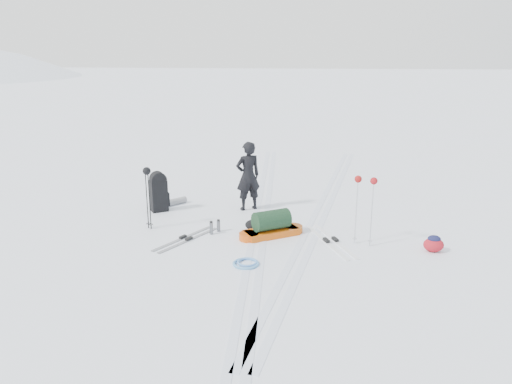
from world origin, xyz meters
TOP-DOWN VIEW (x-y plane):
  - ground at (0.00, 0.00)m, footprint 200.00×200.00m
  - ski_tracks at (0.61, 0.88)m, footprint 3.38×17.97m
  - skier at (-0.47, 1.64)m, footprint 0.75×0.67m
  - pulk_sled at (0.29, -0.13)m, footprint 1.47×1.17m
  - expedition_rucksack at (-2.59, 1.29)m, footprint 0.74×1.07m
  - ski_poles_black at (-2.44, -0.02)m, footprint 0.20×0.17m
  - ski_poles_silver at (2.19, -0.40)m, footprint 0.44×0.25m
  - touring_skis_grey at (-1.47, -0.58)m, footprint 1.06×1.67m
  - touring_skis_white at (1.55, -0.32)m, footprint 1.09×1.96m
  - rope_coil at (-0.02, -1.67)m, footprint 0.51×0.51m
  - small_daypack at (3.56, -0.58)m, footprint 0.50×0.48m
  - thermos_pair at (-0.94, -0.12)m, footprint 0.21×0.28m
  - stuff_sack at (-0.13, 0.18)m, footprint 0.43×0.36m

SIDE VIEW (x-z plane):
  - ground at x=0.00m, z-range 0.00..0.00m
  - ski_tracks at x=0.61m, z-range 0.00..0.01m
  - touring_skis_grey at x=-1.47m, z-range -0.02..0.05m
  - touring_skis_white at x=1.55m, z-range -0.02..0.05m
  - rope_coil at x=-0.02m, z-range 0.00..0.06m
  - stuff_sack at x=-0.13m, z-range 0.00..0.23m
  - thermos_pair at x=-0.94m, z-range -0.01..0.29m
  - small_daypack at x=3.56m, z-range -0.01..0.33m
  - pulk_sled at x=0.29m, z-range -0.07..0.50m
  - expedition_rucksack at x=-2.59m, z-range -0.04..0.96m
  - skier at x=-0.47m, z-range 0.00..1.72m
  - ski_poles_black at x=-2.44m, z-range 0.45..1.85m
  - ski_poles_silver at x=2.19m, z-range 0.49..1.93m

